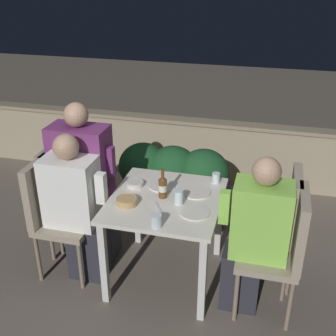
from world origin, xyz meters
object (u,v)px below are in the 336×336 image
object	(u,v)px
person_white_polo	(77,208)
chair_left_far	(65,191)
person_purple_stripe	(86,183)
chair_left_near	(53,208)
chair_right_far	(280,221)
potted_plant	(77,177)
chair_right_near	(284,244)
person_green_blouse	(254,236)
beer_bottle	(163,187)

from	to	relation	value
person_white_polo	chair_left_far	size ratio (longest dim) A/B	1.24
person_purple_stripe	chair_left_near	bearing A→B (deg)	-122.88
person_white_polo	chair_right_far	distance (m)	1.53
chair_left_far	potted_plant	world-z (taller)	chair_left_far
chair_right_far	potted_plant	world-z (taller)	chair_right_far
person_purple_stripe	chair_right_far	xyz separation A→B (m)	(1.55, -0.01, -0.10)
potted_plant	chair_left_far	bearing A→B (deg)	-73.47
person_purple_stripe	chair_right_near	size ratio (longest dim) A/B	1.40
person_green_blouse	potted_plant	xyz separation A→B (m)	(-1.73, 0.82, -0.17)
person_white_polo	beer_bottle	size ratio (longest dim) A/B	5.15
beer_bottle	chair_right_near	bearing A→B (deg)	-10.74
chair_left_far	chair_right_far	xyz separation A→B (m)	(1.75, -0.01, 0.00)
beer_bottle	chair_left_far	bearing A→B (deg)	171.94
person_white_polo	potted_plant	distance (m)	0.89
person_purple_stripe	chair_right_near	bearing A→B (deg)	-10.59
chair_right_near	chair_right_far	size ratio (longest dim) A/B	1.00
potted_plant	person_purple_stripe	bearing A→B (deg)	-55.72
person_purple_stripe	chair_right_far	bearing A→B (deg)	-0.34
person_white_polo	person_purple_stripe	xyz separation A→B (m)	(-0.04, 0.26, 0.07)
person_green_blouse	beer_bottle	distance (m)	0.74
chair_left_near	person_green_blouse	bearing A→B (deg)	-1.23
person_white_polo	chair_left_far	world-z (taller)	person_white_polo
chair_right_far	potted_plant	size ratio (longest dim) A/B	1.37
chair_left_near	potted_plant	xyz separation A→B (m)	(-0.19, 0.78, -0.14)
chair_left_far	potted_plant	xyz separation A→B (m)	(-0.15, 0.52, -0.14)
chair_left_near	person_white_polo	size ratio (longest dim) A/B	0.80
chair_left_near	person_purple_stripe	world-z (taller)	person_purple_stripe
chair_left_far	chair_right_far	bearing A→B (deg)	-0.30
chair_right_near	person_green_blouse	world-z (taller)	person_green_blouse
chair_left_far	chair_right_far	distance (m)	1.75
person_purple_stripe	person_green_blouse	xyz separation A→B (m)	(1.38, -0.30, -0.08)
chair_right_near	potted_plant	bearing A→B (deg)	157.12
person_purple_stripe	chair_right_near	xyz separation A→B (m)	(1.58, -0.30, -0.10)
chair_left_far	person_green_blouse	distance (m)	1.60
person_white_polo	chair_right_near	bearing A→B (deg)	-1.23
chair_left_near	person_green_blouse	xyz separation A→B (m)	(1.55, -0.03, 0.03)
person_white_polo	person_purple_stripe	size ratio (longest dim) A/B	0.89
chair_right_near	beer_bottle	world-z (taller)	chair_right_near
person_purple_stripe	person_green_blouse	size ratio (longest dim) A/B	1.13
chair_left_near	beer_bottle	distance (m)	0.89
person_purple_stripe	chair_left_far	bearing A→B (deg)	180.00
chair_left_near	chair_right_far	world-z (taller)	same
chair_left_far	person_green_blouse	world-z (taller)	person_green_blouse
chair_left_near	chair_right_far	size ratio (longest dim) A/B	1.00
person_purple_stripe	beer_bottle	size ratio (longest dim) A/B	5.80
person_green_blouse	chair_right_far	bearing A→B (deg)	59.07
chair_left_far	person_green_blouse	bearing A→B (deg)	-10.63
person_white_polo	beer_bottle	bearing A→B (deg)	12.09
chair_left_far	chair_right_far	world-z (taller)	same
person_white_polo	potted_plant	size ratio (longest dim) A/B	1.70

